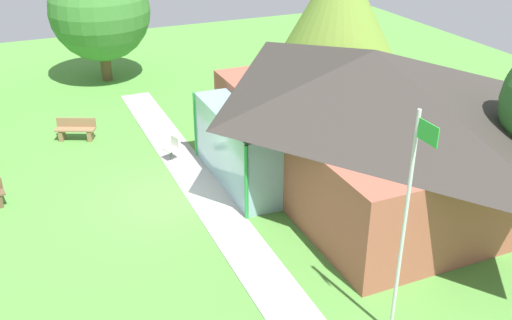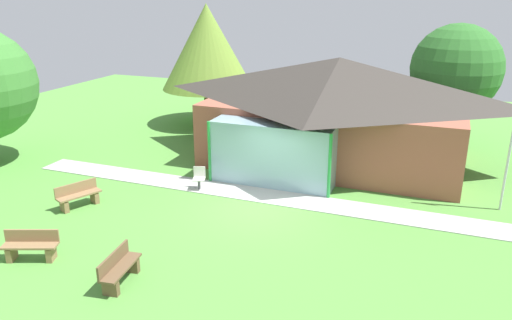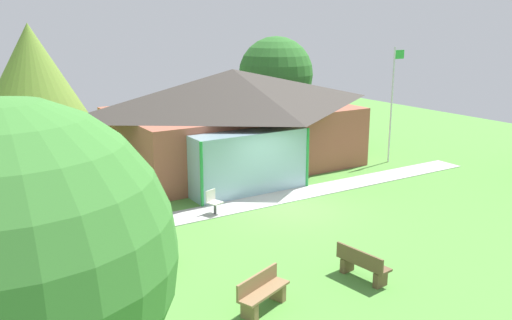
{
  "view_description": "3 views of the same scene",
  "coord_description": "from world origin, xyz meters",
  "views": [
    {
      "loc": [
        15.83,
        -3.97,
        9.39
      ],
      "look_at": [
        0.76,
        2.54,
        1.22
      ],
      "focal_mm": 41.24,
      "sensor_mm": 36.0,
      "label": 1
    },
    {
      "loc": [
        5.52,
        -14.65,
        7.14
      ],
      "look_at": [
        -0.84,
        1.89,
        1.04
      ],
      "focal_mm": 34.9,
      "sensor_mm": 36.0,
      "label": 2
    },
    {
      "loc": [
        -10.82,
        -15.04,
        6.49
      ],
      "look_at": [
        0.2,
        2.67,
        1.15
      ],
      "focal_mm": 37.93,
      "sensor_mm": 36.0,
      "label": 3
    }
  ],
  "objects": [
    {
      "name": "tree_west_hedge",
      "position": [
        -12.59,
        0.31,
        3.38
      ],
      "size": [
        4.72,
        4.72,
        5.75
      ],
      "color": "brown",
      "rests_on": "ground_plane"
    },
    {
      "name": "bench_mid_left",
      "position": [
        -5.86,
        -2.12,
        0.4
      ],
      "size": [
        1.03,
        1.55,
        0.84
      ],
      "rotation": [
        0.0,
        0.0,
        4.28
      ],
      "color": "olive",
      "rests_on": "ground_plane"
    },
    {
      "name": "flagpole",
      "position": [
        7.77,
        2.83,
        2.98
      ],
      "size": [
        0.64,
        0.08,
        5.39
      ],
      "color": "silver",
      "rests_on": "ground_plane"
    },
    {
      "name": "footpath",
      "position": [
        0.0,
        1.05,
        0.01
      ],
      "size": [
        19.87,
        1.35,
        0.03
      ],
      "primitive_type": "cube",
      "rotation": [
        0.0,
        0.0,
        -0.0
      ],
      "color": "#ADADA8",
      "rests_on": "ground_plane"
    },
    {
      "name": "ground_plane",
      "position": [
        0.0,
        0.0,
        0.0
      ],
      "size": [
        44.0,
        44.0,
        0.0
      ],
      "primitive_type": "plane",
      "color": "#54933D"
    },
    {
      "name": "tree_behind_pavilion_left",
      "position": [
        -6.67,
        9.74,
        4.21
      ],
      "size": [
        4.98,
        4.98,
        6.46
      ],
      "color": "brown",
      "rests_on": "ground_plane"
    },
    {
      "name": "pavilion",
      "position": [
        1.18,
        6.17,
        2.3
      ],
      "size": [
        11.47,
        8.61,
        4.43
      ],
      "color": "#A35642",
      "rests_on": "ground_plane"
    },
    {
      "name": "patio_chair_west",
      "position": [
        -2.7,
        0.79,
        0.42
      ],
      "size": [
        0.56,
        0.56,
        0.86
      ],
      "rotation": [
        0.0,
        0.0,
        3.48
      ],
      "color": "beige",
      "rests_on": "ground_plane"
    }
  ]
}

